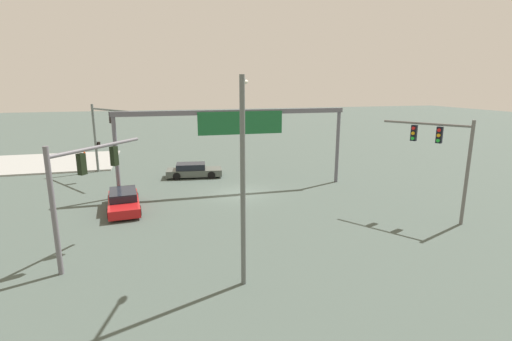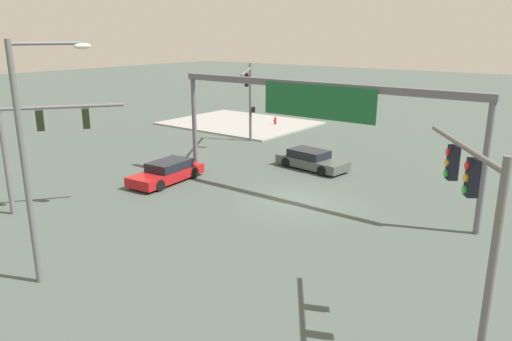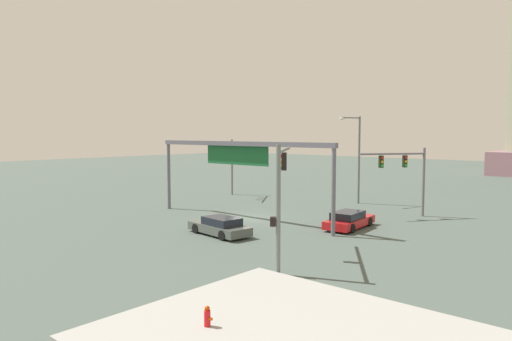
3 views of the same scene
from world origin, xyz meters
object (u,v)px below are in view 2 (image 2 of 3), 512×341
at_px(traffic_signal_near_corner, 37,134).
at_px(traffic_signal_cross_street, 473,213).
at_px(fire_hydrant_on_curb, 275,121).
at_px(traffic_signal_opposite_side, 249,91).
at_px(streetlamp_curved_arm, 32,147).
at_px(sedan_car_waiting_far, 167,172).
at_px(sedan_car_approaching, 311,160).

xyz_separation_m(traffic_signal_near_corner, traffic_signal_cross_street, (-19.35, -0.32, 0.41)).
xyz_separation_m(traffic_signal_near_corner, fire_hydrant_on_curb, (4.17, -25.37, -3.35)).
bearing_deg(traffic_signal_opposite_side, streetlamp_curved_arm, -13.50).
xyz_separation_m(traffic_signal_near_corner, traffic_signal_opposite_side, (1.12, -17.53, 0.35)).
distance_m(traffic_signal_opposite_side, traffic_signal_cross_street, 26.74).
bearing_deg(fire_hydrant_on_curb, sedan_car_waiting_far, 105.98).
bearing_deg(streetlamp_curved_arm, traffic_signal_opposite_side, 35.35).
height_order(sedan_car_approaching, sedan_car_waiting_far, same).
relative_size(traffic_signal_opposite_side, sedan_car_approaching, 1.26).
xyz_separation_m(traffic_signal_near_corner, sedan_car_waiting_far, (-1.10, -6.96, -3.26)).
height_order(traffic_signal_near_corner, traffic_signal_cross_street, traffic_signal_cross_street).
distance_m(traffic_signal_opposite_side, streetlamp_curved_arm, 22.59).
xyz_separation_m(sedan_car_approaching, fire_hydrant_on_curb, (10.48, -10.83, -0.09)).
relative_size(traffic_signal_cross_street, sedan_car_waiting_far, 1.21).
xyz_separation_m(streetlamp_curved_arm, fire_hydrant_on_curb, (10.72, -29.08, -4.31)).
relative_size(traffic_signal_opposite_side, fire_hydrant_on_curb, 8.67).
bearing_deg(streetlamp_curved_arm, sedan_car_waiting_far, 42.54).
height_order(traffic_signal_cross_street, sedan_car_approaching, traffic_signal_cross_street).
bearing_deg(fire_hydrant_on_curb, traffic_signal_near_corner, 99.33).
relative_size(streetlamp_curved_arm, sedan_car_approaching, 1.69).
distance_m(traffic_signal_cross_street, sedan_car_waiting_far, 19.76).
xyz_separation_m(traffic_signal_opposite_side, fire_hydrant_on_curb, (3.05, -7.84, -3.70)).
xyz_separation_m(traffic_signal_cross_street, fire_hydrant_on_curb, (23.52, -25.05, -3.77)).
bearing_deg(traffic_signal_near_corner, traffic_signal_cross_street, -53.06).
relative_size(traffic_signal_near_corner, traffic_signal_opposite_side, 0.90).
height_order(traffic_signal_opposite_side, sedan_car_waiting_far, traffic_signal_opposite_side).
xyz_separation_m(traffic_signal_opposite_side, sedan_car_waiting_far, (-2.22, 10.57, -3.61)).
distance_m(traffic_signal_cross_street, streetlamp_curved_arm, 13.43).
bearing_deg(fire_hydrant_on_curb, traffic_signal_cross_street, 133.19).
bearing_deg(traffic_signal_near_corner, traffic_signal_opposite_side, 39.67).
bearing_deg(sedan_car_approaching, fire_hydrant_on_curb, 141.11).
bearing_deg(streetlamp_curved_arm, sedan_car_approaching, 16.24).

